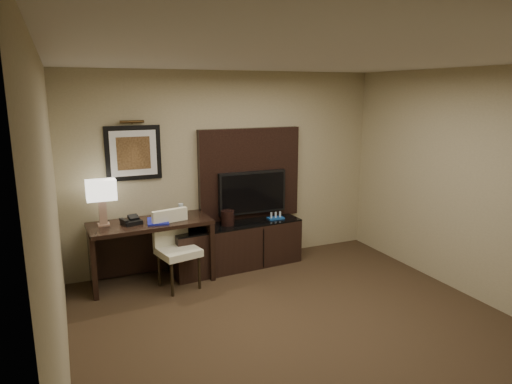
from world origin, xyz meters
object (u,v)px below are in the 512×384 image
desk (152,252)px  water_bottle (181,210)px  credenza (236,245)px  table_lamp (102,204)px  ice_bucket (228,218)px  desk_chair (178,251)px  tv (252,192)px  minibar_tray (276,216)px  desk_phone (131,220)px

desk → water_bottle: size_ratio=8.15×
credenza → table_lamp: size_ratio=3.41×
water_bottle → ice_bucket: water_bottle is taller
desk_chair → ice_bucket: size_ratio=4.79×
desk → tv: bearing=4.0°
desk → minibar_tray: (1.79, 0.04, 0.27)m
credenza → minibar_tray: 0.70m
ice_bucket → minibar_tray: ice_bucket is taller
desk → desk_phone: bearing=-178.7°
ice_bucket → minibar_tray: bearing=1.4°
credenza → tv: bearing=20.9°
table_lamp → ice_bucket: 1.64m
desk → ice_bucket: bearing=-1.9°
desk → desk_phone: desk_phone is taller
tv → table_lamp: table_lamp is taller
minibar_tray → ice_bucket: bearing=-178.6°
desk_chair → table_lamp: table_lamp is taller
minibar_tray → desk_phone: bearing=-178.3°
desk_phone → ice_bucket: 1.29m
water_bottle → ice_bucket: 0.66m
desk → desk_chair: (0.27, -0.32, 0.08)m
table_lamp → minibar_tray: (2.35, -0.03, -0.41)m
desk → tv: tv is taller
credenza → ice_bucket: ice_bucket is taller
desk_chair → minibar_tray: size_ratio=4.24×
tv → credenza: bearing=-155.2°
desk_chair → table_lamp: bearing=142.3°
desk → minibar_tray: size_ratio=6.63×
tv → desk_chair: tv is taller
water_bottle → desk_chair: bearing=-111.7°
water_bottle → ice_bucket: size_ratio=0.92×
desk_chair → minibar_tray: desk_chair is taller
water_bottle → ice_bucket: bearing=-1.2°
tv → desk_phone: bearing=-173.1°
credenza → desk_phone: size_ratio=8.44×
desk → credenza: (1.18, 0.05, -0.09)m
table_lamp → ice_bucket: size_ratio=2.68×
desk_phone → credenza: bearing=-12.5°
desk_phone → water_bottle: size_ratio=1.17×
desk → desk_chair: size_ratio=1.56×
credenza → minibar_tray: bearing=-4.5°
tv → water_bottle: bearing=-172.0°
desk_chair → ice_bucket: 0.89m
tv → ice_bucket: (-0.44, -0.16, -0.29)m
desk_chair → desk_phone: 0.70m
table_lamp → desk_phone: bearing=-15.3°
desk_chair → water_bottle: size_ratio=5.21×
table_lamp → desk_chair: bearing=-25.1°
water_bottle → table_lamp: bearing=178.2°
ice_bucket → tv: bearing=20.7°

